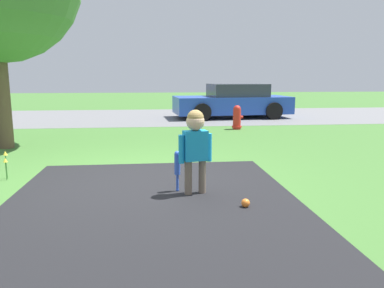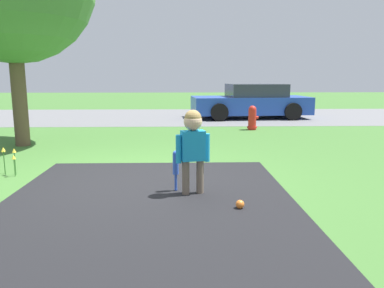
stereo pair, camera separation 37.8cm
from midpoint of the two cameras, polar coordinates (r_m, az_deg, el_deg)
name	(u,v)px [view 2 (the right image)]	position (r m, az deg, el deg)	size (l,w,h in m)	color
ground_plane	(132,179)	(5.55, -7.22, -5.27)	(60.00, 60.00, 0.00)	#3D6B2D
driveway_strip	(133,260)	(3.19, -5.42, -17.29)	(3.52, 7.00, 0.01)	black
street_strip	(162,116)	(14.15, -3.86, 4.25)	(40.00, 6.00, 0.01)	slate
child	(193,140)	(4.66, 2.47, 0.60)	(0.43, 0.23, 1.08)	#6B5B4C
baseball_bat	(176,165)	(4.84, -0.27, -3.25)	(0.08, 0.08, 0.54)	blue
sports_ball	(240,204)	(4.35, 9.83, -9.07)	(0.10, 0.10, 0.10)	orange
fire_hydrant	(252,118)	(10.67, 10.19, 3.93)	(0.31, 0.28, 0.68)	red
parked_car	(251,102)	(13.72, 9.80, 6.35)	(4.23, 2.19, 1.22)	#2347AD
flower_bed	(4,155)	(6.17, -25.19, -1.53)	(0.41, 0.40, 0.43)	#38702D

